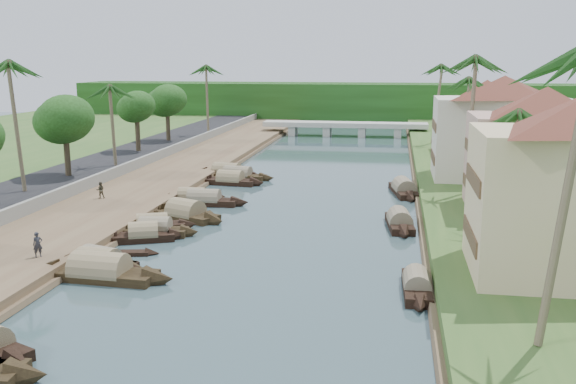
# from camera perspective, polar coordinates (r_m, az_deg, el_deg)

# --- Properties ---
(ground) EXTENTS (220.00, 220.00, 0.00)m
(ground) POSITION_cam_1_polar(r_m,az_deg,el_deg) (41.18, -3.03, -6.60)
(ground) COLOR #364C51
(ground) RESTS_ON ground
(left_bank) EXTENTS (10.00, 180.00, 0.80)m
(left_bank) POSITION_cam_1_polar(r_m,az_deg,el_deg) (64.37, -13.14, 0.16)
(left_bank) COLOR brown
(left_bank) RESTS_ON ground
(right_bank) EXTENTS (16.00, 180.00, 1.20)m
(right_bank) POSITION_cam_1_polar(r_m,az_deg,el_deg) (60.35, 19.24, -0.75)
(right_bank) COLOR #2E5321
(right_bank) RESTS_ON ground
(road) EXTENTS (8.00, 180.00, 1.40)m
(road) POSITION_cam_1_polar(r_m,az_deg,el_deg) (68.01, -19.78, 0.64)
(road) COLOR black
(road) RESTS_ON ground
(retaining_wall) EXTENTS (0.40, 180.00, 1.10)m
(retaining_wall) POSITION_cam_1_polar(r_m,az_deg,el_deg) (65.91, -16.55, 1.09)
(retaining_wall) COLOR gray
(retaining_wall) RESTS_ON left_bank
(treeline) EXTENTS (120.00, 14.00, 8.00)m
(treeline) POSITION_cam_1_polar(r_m,az_deg,el_deg) (138.71, 6.01, 7.93)
(treeline) COLOR #19390F
(treeline) RESTS_ON ground
(bridge) EXTENTS (28.00, 4.00, 2.40)m
(bridge) POSITION_cam_1_polar(r_m,az_deg,el_deg) (111.05, 5.06, 5.85)
(bridge) COLOR #AAAA9F
(bridge) RESTS_ON ground
(building_mid) EXTENTS (14.11, 14.11, 9.70)m
(building_mid) POSITION_cam_1_polar(r_m,az_deg,el_deg) (53.81, 21.72, 3.62)
(building_mid) COLOR tan
(building_mid) RESTS_ON right_bank
(building_far) EXTENTS (15.59, 15.59, 10.20)m
(building_far) POSITION_cam_1_polar(r_m,az_deg,el_deg) (67.28, 18.46, 5.52)
(building_far) COLOR beige
(building_far) RESTS_ON right_bank
(building_distant) EXTENTS (12.62, 12.62, 9.20)m
(building_distant) POSITION_cam_1_polar(r_m,az_deg,el_deg) (87.19, 17.12, 6.54)
(building_distant) COLOR beige
(building_distant) RESTS_ON right_bank
(sampan_2) EXTENTS (9.75, 2.54, 2.50)m
(sampan_2) POSITION_cam_1_polar(r_m,az_deg,el_deg) (40.25, -16.38, -6.88)
(sampan_2) COLOR black
(sampan_2) RESTS_ON ground
(sampan_3) EXTENTS (7.11, 3.53, 1.93)m
(sampan_3) POSITION_cam_1_polar(r_m,az_deg,el_deg) (42.39, -16.33, -5.96)
(sampan_3) COLOR black
(sampan_3) RESTS_ON ground
(sampan_4) EXTENTS (7.01, 2.13, 2.00)m
(sampan_4) POSITION_cam_1_polar(r_m,az_deg,el_deg) (42.01, -16.65, -6.13)
(sampan_4) COLOR black
(sampan_4) RESTS_ON ground
(sampan_5) EXTENTS (6.30, 3.74, 2.01)m
(sampan_5) POSITION_cam_1_polar(r_m,az_deg,el_deg) (47.76, -12.73, -3.79)
(sampan_5) COLOR black
(sampan_5) RESTS_ON ground
(sampan_6) EXTENTS (6.82, 2.13, 2.04)m
(sampan_6) POSITION_cam_1_polar(r_m,az_deg,el_deg) (49.03, -11.71, -3.34)
(sampan_6) COLOR black
(sampan_6) RESTS_ON ground
(sampan_7) EXTENTS (6.93, 3.86, 1.89)m
(sampan_7) POSITION_cam_1_polar(r_m,az_deg,el_deg) (50.48, -11.97, -2.92)
(sampan_7) COLOR black
(sampan_7) RESTS_ON ground
(sampan_8) EXTENTS (8.21, 5.20, 2.49)m
(sampan_8) POSITION_cam_1_polar(r_m,az_deg,el_deg) (53.58, -9.08, -1.94)
(sampan_8) COLOR black
(sampan_8) RESTS_ON ground
(sampan_9) EXTENTS (8.43, 2.00, 2.13)m
(sampan_9) POSITION_cam_1_polar(r_m,az_deg,el_deg) (58.52, -7.45, -0.75)
(sampan_9) COLOR black
(sampan_9) RESTS_ON ground
(sampan_10) EXTENTS (7.19, 2.07, 1.99)m
(sampan_10) POSITION_cam_1_polar(r_m,az_deg,el_deg) (59.69, -8.54, -0.54)
(sampan_10) COLOR black
(sampan_10) RESTS_ON ground
(sampan_11) EXTENTS (7.79, 2.56, 2.20)m
(sampan_11) POSITION_cam_1_polar(r_m,az_deg,el_deg) (67.87, -5.14, 1.02)
(sampan_11) COLOR black
(sampan_11) RESTS_ON ground
(sampan_12) EXTENTS (8.91, 3.01, 2.10)m
(sampan_12) POSITION_cam_1_polar(r_m,az_deg,el_deg) (70.89, -4.49, 1.49)
(sampan_12) COLOR black
(sampan_12) RESTS_ON ground
(sampan_13) EXTENTS (8.84, 3.37, 2.35)m
(sampan_13) POSITION_cam_1_polar(r_m,az_deg,el_deg) (72.38, -5.48, 1.69)
(sampan_13) COLOR black
(sampan_13) RESTS_ON ground
(sampan_14) EXTENTS (1.66, 7.28, 1.81)m
(sampan_14) POSITION_cam_1_polar(r_m,az_deg,el_deg) (37.29, 11.36, -8.15)
(sampan_14) COLOR black
(sampan_14) RESTS_ON ground
(sampan_15) EXTENTS (2.48, 7.94, 2.11)m
(sampan_15) POSITION_cam_1_polar(r_m,az_deg,el_deg) (51.11, 9.89, -2.65)
(sampan_15) COLOR black
(sampan_15) RESTS_ON ground
(sampan_16) EXTENTS (3.37, 9.44, 2.26)m
(sampan_16) POSITION_cam_1_polar(r_m,az_deg,el_deg) (63.88, 10.26, 0.21)
(sampan_16) COLOR black
(sampan_16) RESTS_ON ground
(canoe_1) EXTENTS (5.30, 1.92, 0.85)m
(canoe_1) POSITION_cam_1_polar(r_m,az_deg,el_deg) (44.78, -14.65, -5.33)
(canoe_1) COLOR black
(canoe_1) RESTS_ON ground
(canoe_2) EXTENTS (5.29, 1.35, 0.76)m
(canoe_2) POSITION_cam_1_polar(r_m,az_deg,el_deg) (62.42, -7.80, -0.27)
(canoe_2) COLOR black
(canoe_2) RESTS_ON ground
(palm_0) EXTENTS (3.20, 3.20, 13.59)m
(palm_0) POSITION_cam_1_polar(r_m,az_deg,el_deg) (27.08, 23.65, 10.77)
(palm_0) COLOR #73674C
(palm_0) RESTS_ON ground
(palm_1) EXTENTS (3.20, 3.20, 9.76)m
(palm_1) POSITION_cam_1_polar(r_m,az_deg,el_deg) (45.47, 18.99, 6.43)
(palm_1) COLOR #73674C
(palm_1) RESTS_ON ground
(palm_2) EXTENTS (3.20, 3.20, 13.41)m
(palm_2) POSITION_cam_1_polar(r_m,az_deg,el_deg) (58.25, 16.15, 11.06)
(palm_2) COLOR #73674C
(palm_2) RESTS_ON ground
(palm_3) EXTENTS (3.20, 3.20, 11.12)m
(palm_3) POSITION_cam_1_polar(r_m,az_deg,el_deg) (76.13, 15.32, 9.50)
(palm_3) COLOR #73674C
(palm_3) RESTS_ON ground
(palm_5) EXTENTS (3.20, 3.20, 12.80)m
(palm_5) POSITION_cam_1_polar(r_m,az_deg,el_deg) (60.85, -23.25, 10.23)
(palm_5) COLOR #73674C
(palm_5) RESTS_ON ground
(palm_6) EXTENTS (3.20, 3.20, 10.19)m
(palm_6) POSITION_cam_1_polar(r_m,az_deg,el_deg) (73.00, -15.45, 8.86)
(palm_6) COLOR #73674C
(palm_6) RESTS_ON ground
(palm_7) EXTENTS (3.20, 3.20, 12.42)m
(palm_7) POSITION_cam_1_polar(r_m,az_deg,el_deg) (93.19, 13.08, 10.70)
(palm_7) COLOR #73674C
(palm_7) RESTS_ON ground
(palm_8) EXTENTS (3.20, 3.20, 12.03)m
(palm_8) POSITION_cam_1_polar(r_m,az_deg,el_deg) (101.59, -7.25, 10.86)
(palm_8) COLOR #73674C
(palm_8) RESTS_ON ground
(tree_3) EXTENTS (5.52, 5.52, 7.92)m
(tree_3) POSITION_cam_1_polar(r_m,az_deg,el_deg) (68.08, -19.23, 6.03)
(tree_3) COLOR #4C3E2B
(tree_3) RESTS_ON ground
(tree_4) EXTENTS (4.42, 4.42, 7.45)m
(tree_4) POSITION_cam_1_polar(r_m,az_deg,el_deg) (84.43, -13.32, 7.30)
(tree_4) COLOR #4C3E2B
(tree_4) RESTS_ON ground
(tree_5) EXTENTS (5.21, 5.21, 7.87)m
(tree_5) POSITION_cam_1_polar(r_m,az_deg,el_deg) (94.83, -10.70, 7.93)
(tree_5) COLOR #4C3E2B
(tree_5) RESTS_ON ground
(tree_6) EXTENTS (4.54, 4.54, 7.03)m
(tree_6) POSITION_cam_1_polar(r_m,az_deg,el_deg) (71.88, 21.96, 5.54)
(tree_6) COLOR #4C3E2B
(tree_6) RESTS_ON ground
(person_near) EXTENTS (0.69, 0.67, 1.60)m
(person_near) POSITION_cam_1_polar(r_m,az_deg,el_deg) (43.05, -21.36, -4.37)
(person_near) COLOR #27292F
(person_near) RESTS_ON left_bank
(person_far) EXTENTS (0.90, 0.84, 1.47)m
(person_far) POSITION_cam_1_polar(r_m,az_deg,el_deg) (59.41, -16.34, 0.17)
(person_far) COLOR #3A3628
(person_far) RESTS_ON left_bank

